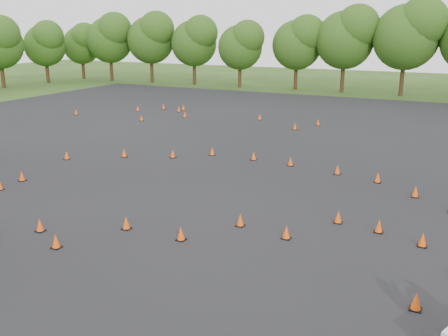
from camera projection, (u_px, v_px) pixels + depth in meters
ground at (176, 228)px, 17.91m from camera, size 140.00×140.00×0.00m
asphalt_pad at (243, 182)px, 23.10m from camera, size 62.00×62.00×0.00m
treeline at (409, 53)px, 45.72m from camera, size 86.71×32.15×11.17m
traffic_cones at (237, 180)px, 22.70m from camera, size 36.85×33.33×0.45m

